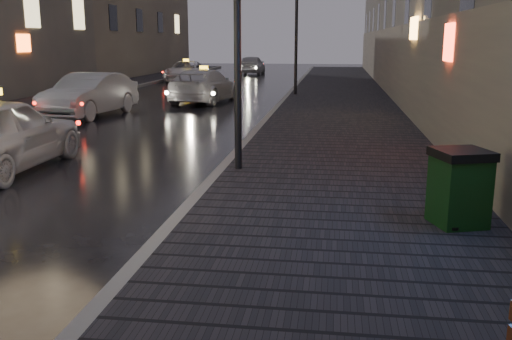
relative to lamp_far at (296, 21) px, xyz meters
The scene contains 11 objects.
sidewalk 4.11m from the lamp_far, 26.00° to the right, with size 4.60×58.00×0.15m, color black.
curb 3.57m from the lamp_far, 109.29° to the right, with size 0.20×58.00×0.15m, color slate.
sidewalk_far 11.13m from the lamp_far, behind, with size 2.40×58.00×0.15m, color black.
curb_far 9.91m from the lamp_far, behind, with size 0.20×58.00×0.15m, color slate.
building_far_c 22.99m from the lamp_far, 132.08° to the left, with size 6.00×22.00×11.00m, color #6B6051.
lamp_far is the anchor object (origin of this frame).
trash_bin 19.60m from the lamp_far, 79.31° to the right, with size 0.87×0.87×1.06m.
car_left_mid 10.63m from the lamp_far, 131.01° to the right, with size 1.59×4.57×1.51m, color #9A9AA2.
taxi_mid 5.40m from the lamp_far, 144.35° to the right, with size 1.99×4.90×1.42m, color silver.
taxi_far 12.79m from the lamp_far, 128.84° to the left, with size 2.15×4.66×1.30m, color white.
car_far 18.40m from the lamp_far, 104.80° to the left, with size 1.73×4.29×1.46m, color #9E9DA4.
Camera 1 is at (3.73, -4.93, 2.66)m, focal length 40.00 mm.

